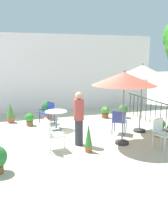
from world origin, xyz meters
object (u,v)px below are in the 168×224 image
patio_chair_2 (52,133)px  potted_plant_2 (123,110)px  potted_plant_4 (47,109)px  patio_umbrella_1 (142,72)px  potted_plant_7 (10,112)px  patio_chair_1 (48,111)px  patio_chair_3 (161,132)px  patio_umbrella_0 (124,79)px  standing_person (79,118)px  potted_plant_3 (89,137)px  cafe_table_0 (56,117)px  potted_plant_5 (29,119)px  potted_plant_0 (159,127)px  potted_plant_8 (105,112)px  patio_chair_0 (119,120)px

patio_chair_2 → potted_plant_2: 4.86m
potted_plant_2 → potted_plant_4: size_ratio=0.77×
patio_umbrella_1 → patio_chair_2: 3.91m
potted_plant_2 → potted_plant_7: (-4.91, 0.65, 0.12)m
patio_umbrella_1 → patio_chair_2: (-3.44, -0.88, -1.65)m
patio_chair_1 → patio_chair_3: size_ratio=1.01×
patio_umbrella_1 → potted_plant_7: size_ratio=2.95×
patio_umbrella_1 → patio_umbrella_0: bearing=-140.8°
standing_person → patio_umbrella_1: bearing=14.2°
potted_plant_3 → potted_plant_7: (-2.09, 4.07, 0.01)m
potted_plant_2 → cafe_table_0: bearing=-164.5°
potted_plant_5 → standing_person: (1.28, -2.71, 0.60)m
patio_chair_2 → potted_plant_4: (0.49, 3.78, -0.11)m
potted_plant_5 → potted_plant_0: bearing=-33.1°
patio_chair_2 → potted_plant_0: (3.81, 0.21, -0.22)m
cafe_table_0 → patio_umbrella_0: bearing=-52.2°
patio_chair_2 → potted_plant_8: bearing=46.6°
potted_plant_8 → potted_plant_0: bearing=-75.2°
potted_plant_4 → cafe_table_0: bearing=-88.2°
potted_plant_4 → potted_plant_0: bearing=-47.1°
patio_umbrella_1 → potted_plant_3: bearing=-152.0°
potted_plant_0 → potted_plant_2: 2.79m
potted_plant_7 → potted_plant_8: bearing=-6.3°
potted_plant_0 → patio_umbrella_0: bearing=-168.8°
patio_chair_2 → potted_plant_5: (-0.38, 2.94, -0.28)m
standing_person → cafe_table_0: bearing=100.7°
patio_umbrella_0 → potted_plant_5: patio_umbrella_0 is taller
patio_chair_3 → potted_plant_0: size_ratio=1.38×
standing_person → potted_plant_8: bearing=54.4°
cafe_table_0 → patio_chair_0: patio_chair_0 is taller
patio_chair_2 → potted_plant_5: patio_chair_2 is taller
potted_plant_7 → patio_umbrella_0: bearing=-48.4°
potted_plant_2 → potted_plant_5: bearing=-179.2°
potted_plant_0 → patio_chair_0: bearing=154.3°
potted_plant_4 → patio_umbrella_0: bearing=-65.8°
patio_chair_3 → potted_plant_8: patio_chair_3 is taller
potted_plant_7 → potted_plant_8: size_ratio=1.60×
patio_chair_2 → potted_plant_5: size_ratio=1.92×
cafe_table_0 → patio_chair_1: bearing=97.8°
patio_chair_2 → potted_plant_3: size_ratio=1.13×
potted_plant_2 → standing_person: 4.06m
patio_umbrella_0 → potted_plant_8: 3.83m
patio_chair_2 → potted_plant_7: 3.81m
potted_plant_5 → patio_umbrella_1: bearing=-28.4°
patio_umbrella_0 → standing_person: patio_umbrella_0 is taller
potted_plant_2 → standing_person: size_ratio=0.36×
patio_chair_1 → standing_person: bearing=-80.3°
patio_umbrella_1 → cafe_table_0: patio_umbrella_1 is taller
patio_chair_3 → potted_plant_2: (0.61, 3.76, -0.18)m
potted_plant_5 → potted_plant_7: bearing=135.0°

